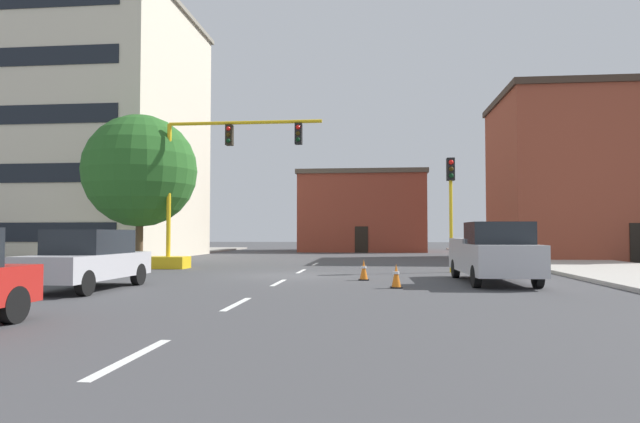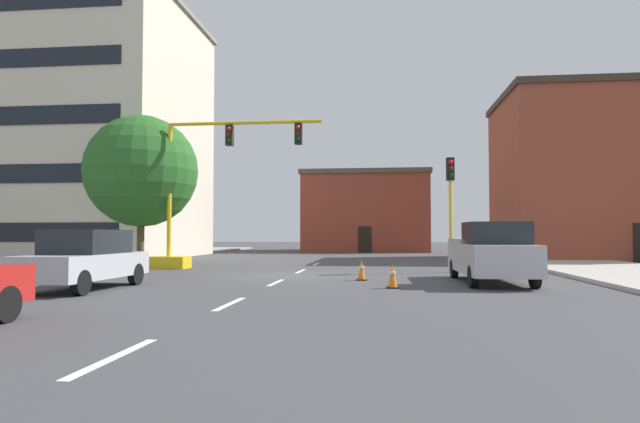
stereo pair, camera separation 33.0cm
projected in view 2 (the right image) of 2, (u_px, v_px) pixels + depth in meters
ground_plane at (291, 276)px, 21.16m from camera, size 160.00×160.00×0.00m
sidewalk_left at (79, 261)px, 30.62m from camera, size 6.00×56.00×0.14m
sidewalk_right at (579, 264)px, 27.59m from camera, size 6.00×56.00×0.14m
lane_stripe_seg_0 at (115, 357)px, 7.27m from camera, size 0.16×2.40×0.01m
lane_stripe_seg_1 at (230, 304)px, 12.73m from camera, size 0.16×2.40×0.01m
lane_stripe_seg_2 at (276, 283)px, 18.19m from camera, size 0.16×2.40×0.01m
lane_stripe_seg_3 at (301, 271)px, 23.65m from camera, size 0.16×2.40×0.01m
lane_stripe_seg_4 at (316, 264)px, 29.11m from camera, size 0.16×2.40×0.01m
building_tall_left at (86, 133)px, 38.48m from camera, size 14.62×13.65×17.21m
building_brick_center at (366, 212)px, 50.59m from camera, size 11.23×9.35×7.10m
building_row_right at (608, 176)px, 35.05m from camera, size 13.38×9.50×10.57m
traffic_signal_gantry at (189, 221)px, 25.61m from camera, size 8.09×1.20×6.83m
traffic_light_pole_right at (450, 188)px, 23.03m from camera, size 0.32×0.47×4.80m
tree_left_near at (141, 171)px, 27.33m from camera, size 5.54×5.54×7.49m
pickup_truck_silver at (490, 253)px, 18.14m from camera, size 2.13×5.45×1.99m
sedan_silver_near_left at (85, 259)px, 16.06m from camera, size 1.96×4.54×1.74m
traffic_cone_roadside_a at (392, 276)px, 16.37m from camera, size 0.36×0.36×0.72m
traffic_cone_roadside_b at (361, 270)px, 19.11m from camera, size 0.36×0.36×0.71m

